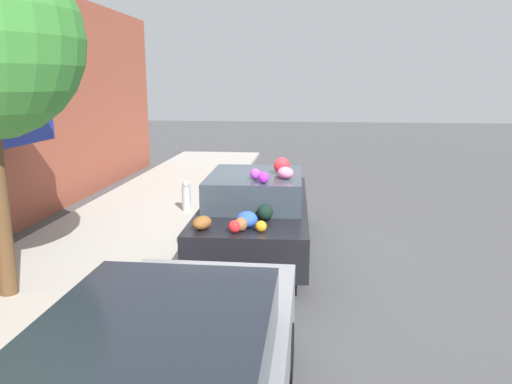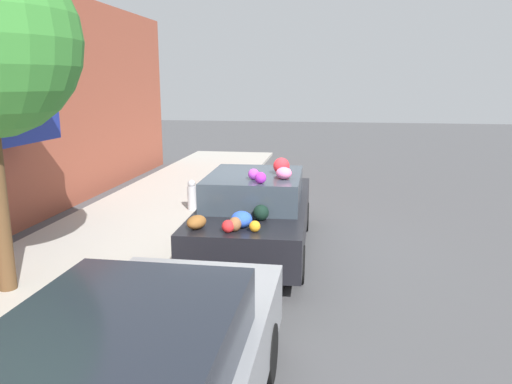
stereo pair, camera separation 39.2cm
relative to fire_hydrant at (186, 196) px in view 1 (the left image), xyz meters
name	(u,v)px [view 1 (the left image)]	position (x,y,z in m)	size (l,w,h in m)	color
ground_plane	(251,250)	(-2.30, -1.75, -0.45)	(60.00, 60.00, 0.00)	#4C4C4F
sidewalk_curb	(107,242)	(-2.30, 0.95, -0.40)	(24.00, 3.20, 0.10)	#B2ADA3
fire_hydrant	(186,196)	(0.00, 0.00, 0.00)	(0.20, 0.20, 0.70)	#B2B2B7
art_car	(256,212)	(-2.36, -1.85, 0.29)	(4.47, 1.92, 1.71)	black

